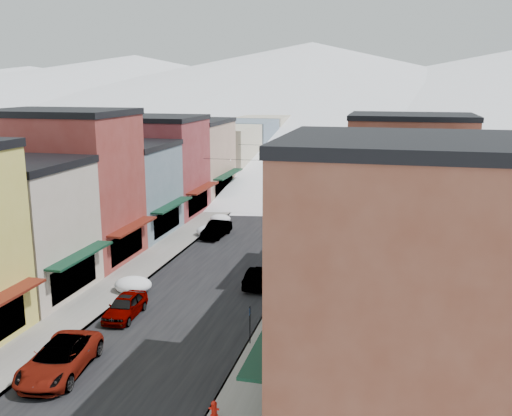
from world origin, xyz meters
The scene contains 39 objects.
ground centered at (0.00, 0.00, 0.00)m, with size 600.00×600.00×0.00m, color gray.
road centered at (0.00, 60.00, 0.01)m, with size 10.00×160.00×0.01m, color black.
sidewalk_left centered at (-6.60, 60.00, 0.07)m, with size 3.20×160.00×0.15m, color gray.
sidewalk_right centered at (6.60, 60.00, 0.07)m, with size 3.20×160.00×0.15m, color gray.
curb_left centered at (-5.05, 60.00, 0.07)m, with size 0.10×160.00×0.15m, color slate.
curb_right centered at (5.05, 60.00, 0.07)m, with size 0.10×160.00×0.15m, color slate.
bldg_l_cream centered at (-13.19, 12.50, 4.76)m, with size 11.30×8.20×9.50m.
bldg_l_brick_near centered at (-13.69, 20.50, 6.26)m, with size 12.30×8.20×12.50m.
bldg_l_grayblue centered at (-13.19, 29.00, 4.51)m, with size 11.30×9.20×9.00m.
bldg_l_brick_far centered at (-14.19, 38.00, 5.51)m, with size 13.30×9.20×11.00m.
bldg_l_tan centered at (-13.19, 48.00, 5.01)m, with size 11.30×11.20×10.00m.
bldg_r_brick_near centered at (13.69, 3.00, 6.26)m, with size 12.30×9.20×12.50m.
bldg_r_green centered at (13.19, 12.00, 4.76)m, with size 11.30×9.20×9.50m.
bldg_r_blue centered at (13.19, 21.00, 5.26)m, with size 11.30×9.20×10.50m.
bldg_r_cream centered at (13.69, 30.00, 4.51)m, with size 12.30×9.20×9.00m.
bldg_r_brick_far centered at (14.19, 39.00, 5.76)m, with size 13.30×9.20×11.50m.
bldg_r_tan centered at (13.19, 49.00, 4.76)m, with size 11.30×11.20×9.50m.
distant_blocks centered at (0.00, 83.00, 4.00)m, with size 34.00×55.00×8.00m.
mountain_ridge centered at (-19.47, 277.18, 14.36)m, with size 670.00×340.00×34.00m.
overhead_cables centered at (0.00, 47.50, 6.20)m, with size 16.40×15.04×0.04m.
car_white_suv centered at (-3.50, 3.11, 0.81)m, with size 2.70×5.85×1.63m, color silver.
car_silver_sedan centered at (-3.50, 10.51, 0.73)m, with size 1.72×4.28×1.46m, color gray.
car_dark_hatch centered at (-3.64, 30.16, 0.75)m, with size 1.59×4.56×1.50m, color black.
car_silver_wagon centered at (-4.01, 48.80, 0.67)m, with size 1.89×4.64×1.35m, color #969A9E.
car_green_sedan centered at (3.50, 17.99, 0.70)m, with size 1.47×4.23×1.39m, color black.
car_gray_suv centered at (3.51, 26.86, 0.67)m, with size 1.57×3.91×1.33m, color gray.
car_black_sedan centered at (3.60, 41.64, 0.69)m, with size 1.92×4.72×1.37m, color black.
car_lane_silver centered at (-1.69, 58.99, 0.85)m, with size 2.02×5.01×1.71m, color #A6A9AF.
car_lane_white centered at (0.64, 69.18, 0.72)m, with size 2.38×5.17×1.44m, color #B9B9BB.
fire_hydrant centered at (5.46, 1.00, 0.51)m, with size 0.46×0.35×0.79m.
parking_sign centered at (5.20, 8.46, 1.45)m, with size 0.06×0.30×2.23m.
trash_can centered at (5.46, 16.86, 0.61)m, with size 0.53×0.53×0.91m.
streetlamp_near centered at (5.91, 25.60, 2.95)m, with size 0.37×0.37×4.43m.
streetlamp_far centered at (5.20, 55.00, 2.79)m, with size 0.35×0.35×4.18m.
planter_near centered at (6.70, 6.69, 0.49)m, with size 0.61×0.53×0.68m, color #2C5E2A.
planter_far centered at (7.27, 9.84, 0.43)m, with size 0.31×0.31×0.56m, color #33602C.
snow_pile_near centered at (-4.88, 14.68, 0.54)m, with size 2.67×2.84×1.13m.
snow_pile_mid centered at (-4.28, 30.18, 0.53)m, with size 2.60×2.80×1.10m.
snow_pile_far centered at (-4.88, 35.58, 0.45)m, with size 2.23×2.57×0.94m.
Camera 1 is at (12.57, -20.50, 14.65)m, focal length 40.00 mm.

